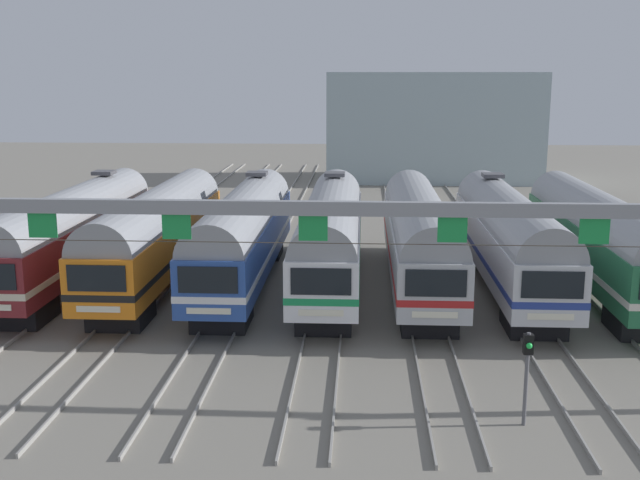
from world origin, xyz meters
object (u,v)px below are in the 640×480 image
(commuter_train_maroon, at_px, (73,230))
(commuter_train_silver, at_px, (508,235))
(commuter_train_stainless, at_px, (419,234))
(yard_signal_mast, at_px, (527,361))
(commuter_train_orange, at_px, (158,231))
(commuter_train_blue, at_px, (244,232))
(catenary_gantry, at_px, (313,234))
(commuter_train_white, at_px, (331,233))
(commuter_train_green, at_px, (598,236))

(commuter_train_maroon, xyz_separation_m, commuter_train_silver, (21.37, 0.00, 0.00))
(commuter_train_stainless, xyz_separation_m, yard_signal_mast, (2.14, -15.12, -0.66))
(commuter_train_orange, xyz_separation_m, commuter_train_silver, (17.09, 0.00, 0.00))
(commuter_train_blue, distance_m, commuter_train_silver, 12.82)
(commuter_train_maroon, xyz_separation_m, catenary_gantry, (12.82, -13.50, 2.76))
(commuter_train_white, bearing_deg, commuter_train_green, -0.02)
(commuter_train_stainless, bearing_deg, commuter_train_white, 179.94)
(yard_signal_mast, bearing_deg, catenary_gantry, 165.80)
(commuter_train_stainless, relative_size, commuter_train_green, 1.00)
(commuter_train_stainless, xyz_separation_m, commuter_train_silver, (4.27, 0.00, 0.00))
(commuter_train_blue, relative_size, commuter_train_white, 1.00)
(commuter_train_silver, distance_m, catenary_gantry, 16.21)
(commuter_train_silver, bearing_deg, yard_signal_mast, -98.04)
(commuter_train_orange, distance_m, yard_signal_mast, 21.28)
(commuter_train_white, distance_m, catenary_gantry, 13.78)
(commuter_train_maroon, distance_m, commuter_train_orange, 4.27)
(commuter_train_blue, relative_size, catenary_gantry, 0.58)
(commuter_train_white, relative_size, commuter_train_green, 1.00)
(yard_signal_mast, bearing_deg, commuter_train_maroon, 141.82)
(commuter_train_silver, height_order, commuter_train_green, commuter_train_silver)
(commuter_train_orange, distance_m, commuter_train_silver, 17.09)
(commuter_train_white, height_order, yard_signal_mast, commuter_train_white)
(commuter_train_blue, relative_size, commuter_train_green, 1.00)
(commuter_train_silver, relative_size, yard_signal_mast, 6.23)
(commuter_train_white, bearing_deg, commuter_train_blue, 180.00)
(commuter_train_orange, height_order, commuter_train_green, same)
(commuter_train_blue, bearing_deg, commuter_train_stainless, -0.03)
(commuter_train_maroon, height_order, commuter_train_blue, same)
(commuter_train_blue, relative_size, commuter_train_stainless, 1.00)
(catenary_gantry, xyz_separation_m, yard_signal_mast, (6.41, -1.62, -3.42))
(commuter_train_orange, distance_m, catenary_gantry, 16.21)
(commuter_train_orange, xyz_separation_m, commuter_train_green, (21.37, 0.00, 0.00))
(commuter_train_maroon, bearing_deg, yard_signal_mast, -38.18)
(commuter_train_maroon, relative_size, catenary_gantry, 0.58)
(commuter_train_silver, xyz_separation_m, commuter_train_green, (4.27, -0.00, -0.00))
(commuter_train_blue, height_order, commuter_train_silver, same)
(commuter_train_blue, xyz_separation_m, commuter_train_silver, (12.82, 0.00, 0.00))
(commuter_train_silver, xyz_separation_m, yard_signal_mast, (-2.14, -15.12, -0.66))
(commuter_train_green, distance_m, catenary_gantry, 18.82)
(catenary_gantry, distance_m, yard_signal_mast, 7.45)
(commuter_train_orange, bearing_deg, catenary_gantry, -57.65)
(commuter_train_maroon, height_order, commuter_train_white, same)
(commuter_train_blue, xyz_separation_m, commuter_train_green, (17.09, -0.00, -0.00))
(commuter_train_maroon, relative_size, commuter_train_silver, 1.00)
(commuter_train_maroon, bearing_deg, commuter_train_blue, 0.00)
(commuter_train_white, bearing_deg, catenary_gantry, -90.00)
(commuter_train_white, xyz_separation_m, catenary_gantry, (-0.00, -13.50, 2.76))
(catenary_gantry, height_order, yard_signal_mast, catenary_gantry)
(commuter_train_green, height_order, yard_signal_mast, commuter_train_green)
(commuter_train_orange, height_order, commuter_train_blue, commuter_train_blue)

